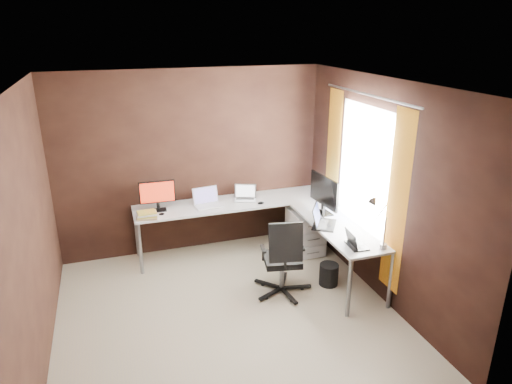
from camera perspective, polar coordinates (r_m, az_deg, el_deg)
room at (r=4.73m, az=-0.02°, el=-1.30°), size 3.60×3.60×2.50m
desk at (r=5.96m, az=1.62°, el=-2.85°), size 2.65×2.25×0.73m
drawer_pedestal at (r=6.41m, az=6.20°, el=-4.93°), size 0.42×0.50×0.60m
monitor_left at (r=6.02m, az=-12.23°, el=-0.24°), size 0.46×0.13×0.40m
monitor_right at (r=5.82m, az=8.51°, el=-0.08°), size 0.17×0.62×0.51m
laptop_white at (r=6.15m, az=-6.15°, el=-1.18°), size 0.38×0.29×0.23m
laptop_silver at (r=6.31m, az=-1.36°, el=-0.55°), size 0.36×0.31×0.20m
laptop_black_big at (r=5.57m, az=8.18°, el=-3.60°), size 0.42×0.46×0.25m
laptop_black_small at (r=5.12m, az=12.25°, el=-6.24°), size 0.21×0.28×0.18m
book_stack at (r=5.88m, az=-13.49°, el=-2.81°), size 0.28×0.23×0.08m
mouse_left at (r=5.93m, az=-11.73°, el=-2.71°), size 0.09×0.07×0.03m
mouse_corner at (r=6.15m, az=0.60°, el=-1.38°), size 0.11×0.09×0.04m
desk_lamp at (r=5.03m, az=14.94°, el=-3.06°), size 0.19×0.22×0.57m
office_chair at (r=5.45m, az=3.32°, el=-9.88°), size 0.54×0.56×0.97m
wastebasket at (r=5.74m, az=9.08°, el=-10.14°), size 0.27×0.27×0.27m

